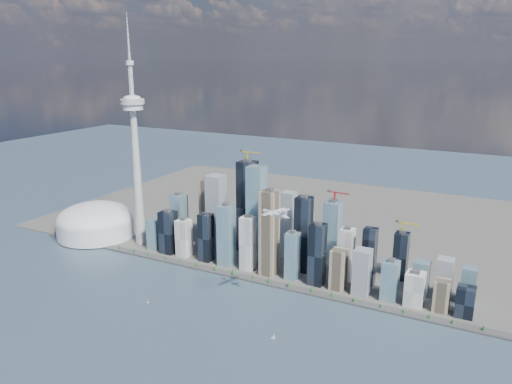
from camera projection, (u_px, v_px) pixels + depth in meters
The scene contains 10 objects.
ground at pixel (160, 330), 861.46m from camera, with size 4000.00×4000.00×0.00m, color #314855.
seawall at pixel (232, 275), 1075.06m from camera, with size 1100.00×22.00×4.00m, color #383838.
land at pixel (309, 217), 1460.62m from camera, with size 1400.00×900.00×3.00m, color #4C4C47.
shoreline_trees at pixel (232, 272), 1073.28m from camera, with size 960.53×7.20×8.80m.
skyscraper_cluster at pixel (275, 235), 1103.61m from camera, with size 736.00×142.00×244.20m.
needle_tower at pixel (135, 152), 1198.09m from camera, with size 56.00×56.00×550.50m.
dome_stadium at pixel (96, 222), 1303.38m from camera, with size 200.00×200.00×86.00m.
airplane at pixel (275, 213), 838.78m from camera, with size 60.87×54.39×15.17m.
sailboat_west at pixel (148, 302), 955.59m from camera, with size 6.79×2.13×9.42m.
sailboat_east at pixel (274, 337), 834.71m from camera, with size 7.69×2.33×10.67m.
Camera 1 is at (501.24, -605.38, 457.47)m, focal length 35.00 mm.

